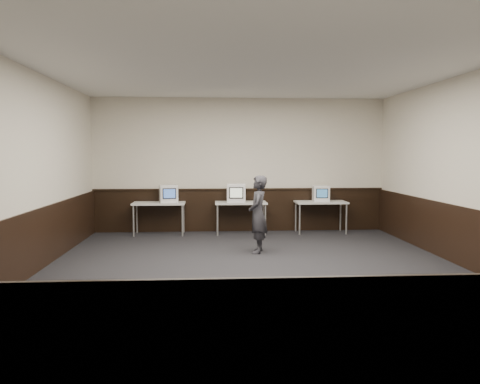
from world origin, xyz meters
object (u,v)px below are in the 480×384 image
object	(u,v)px
desk_right	(321,204)
person	(258,214)
desk_left	(159,205)
emac_center	(236,193)
emac_right	(321,193)
desk_center	(241,205)
emac_left	(168,194)

from	to	relation	value
desk_right	person	bearing A→B (deg)	-129.01
desk_left	emac_center	world-z (taller)	emac_center
desk_left	emac_right	world-z (taller)	emac_right
desk_center	emac_center	bearing A→B (deg)	-160.49
emac_left	desk_center	bearing A→B (deg)	-10.75
emac_left	desk_left	bearing A→B (deg)	170.42
emac_left	emac_center	bearing A→B (deg)	-12.11
emac_left	emac_right	world-z (taller)	emac_left
desk_right	emac_right	distance (m)	0.26
desk_center	person	bearing A→B (deg)	-84.99
desk_center	emac_left	size ratio (longest dim) A/B	2.44
desk_right	emac_center	xyz separation A→B (m)	(-2.00, -0.04, 0.29)
desk_center	emac_right	world-z (taller)	emac_right
emac_center	emac_left	bearing A→B (deg)	-176.91
emac_left	emac_right	bearing A→B (deg)	-10.25
person	emac_right	bearing A→B (deg)	151.69
emac_center	person	distance (m)	2.11
person	desk_center	bearing A→B (deg)	-164.59
emac_left	emac_center	distance (m)	1.57
desk_center	emac_left	distance (m)	1.70
desk_right	person	distance (m)	2.72
desk_center	emac_right	distance (m)	1.92
desk_right	emac_right	bearing A→B (deg)	83.85
desk_center	emac_center	distance (m)	0.31
emac_center	emac_right	size ratio (longest dim) A/B	1.15
desk_center	desk_right	distance (m)	1.90
emac_right	person	world-z (taller)	person
desk_right	emac_center	size ratio (longest dim) A/B	2.44
desk_left	emac_center	bearing A→B (deg)	-1.18
desk_right	person	xyz separation A→B (m)	(-1.71, -2.12, 0.06)
desk_left	desk_right	world-z (taller)	same
desk_right	desk_center	bearing A→B (deg)	180.00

